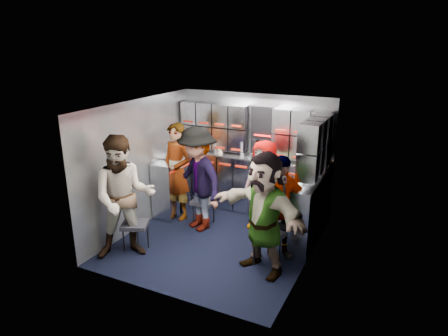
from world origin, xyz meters
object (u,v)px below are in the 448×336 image
at_px(jump_seat_near_left, 135,226).
at_px(jump_seat_mid_right, 282,222).
at_px(attendant_arc_b, 197,179).
at_px(attendant_arc_e, 264,213).
at_px(attendant_standing, 177,172).
at_px(attendant_arc_a, 124,198).
at_px(jump_seat_center, 267,201).
at_px(attendant_arc_c, 264,185).
at_px(jump_seat_mid_left, 203,203).
at_px(attendant_arc_d, 279,207).
at_px(jump_seat_near_right, 268,236).

xyz_separation_m(jump_seat_near_left, jump_seat_mid_right, (1.94, 0.94, 0.06)).
bearing_deg(attendant_arc_b, attendant_arc_e, -1.38).
xyz_separation_m(jump_seat_near_left, attendant_standing, (-0.05, 1.25, 0.46)).
distance_m(attendant_arc_a, attendant_arc_e, 1.94).
height_order(attendant_arc_a, attendant_arc_b, attendant_arc_a).
relative_size(jump_seat_center, attendant_arc_c, 0.31).
distance_m(jump_seat_near_left, jump_seat_mid_left, 1.30).
xyz_separation_m(attendant_arc_b, attendant_arc_e, (1.40, -0.72, -0.02)).
bearing_deg(jump_seat_mid_right, attendant_standing, 171.05).
bearing_deg(jump_seat_mid_right, attendant_arc_c, 131.81).
distance_m(jump_seat_mid_left, jump_seat_center, 1.07).
bearing_deg(attendant_arc_a, jump_seat_near_left, 52.39).
bearing_deg(jump_seat_center, attendant_arc_a, -127.67).
relative_size(attendant_arc_b, attendant_arc_d, 1.14).
bearing_deg(attendant_arc_d, jump_seat_mid_right, 49.55).
height_order(jump_seat_center, attendant_arc_a, attendant_arc_a).
relative_size(jump_seat_mid_left, attendant_arc_a, 0.24).
distance_m(jump_seat_mid_left, attendant_arc_d, 1.57).
bearing_deg(jump_seat_mid_left, attendant_standing, 174.92).
relative_size(jump_seat_mid_right, attendant_arc_e, 0.30).
height_order(jump_seat_mid_left, attendant_arc_a, attendant_arc_a).
height_order(jump_seat_near_left, jump_seat_near_right, jump_seat_near_right).
xyz_separation_m(jump_seat_mid_right, attendant_arc_e, (-0.06, -0.64, 0.39)).
bearing_deg(attendant_arc_e, jump_seat_mid_left, 169.40).
height_order(attendant_arc_a, attendant_arc_c, attendant_arc_a).
distance_m(attendant_arc_b, attendant_arc_e, 1.57).
height_order(jump_seat_near_right, attendant_arc_e, attendant_arc_e).
bearing_deg(attendant_arc_c, attendant_standing, -158.31).
distance_m(jump_seat_near_left, jump_seat_near_right, 1.94).
relative_size(attendant_standing, attendant_arc_c, 1.12).
bearing_deg(jump_seat_center, jump_seat_near_left, -130.52).
xyz_separation_m(jump_seat_near_right, attendant_arc_b, (-1.40, 0.54, 0.44)).
relative_size(attendant_arc_b, attendant_arc_c, 1.15).
xyz_separation_m(attendant_arc_a, attendant_arc_d, (1.94, 0.94, -0.14)).
xyz_separation_m(jump_seat_near_left, attendant_arc_d, (1.94, 0.76, 0.37)).
bearing_deg(attendant_standing, jump_seat_near_left, -74.65).
height_order(jump_seat_center, attendant_standing, attendant_standing).
xyz_separation_m(attendant_arc_c, attendant_arc_e, (0.44, -1.20, 0.09)).
xyz_separation_m(jump_seat_mid_right, attendant_arc_c, (-0.50, 0.56, 0.31)).
distance_m(jump_seat_center, attendant_arc_b, 1.24).
height_order(attendant_arc_a, attendant_arc_e, attendant_arc_a).
bearing_deg(attendant_arc_a, jump_seat_mid_left, 33.18).
bearing_deg(jump_seat_near_right, jump_seat_center, 110.31).
xyz_separation_m(jump_seat_near_right, attendant_arc_e, (-0.00, -0.18, 0.42)).
bearing_deg(attendant_arc_b, attendant_arc_c, 52.49).
distance_m(jump_seat_mid_left, attendant_standing, 0.70).
xyz_separation_m(jump_seat_mid_left, jump_seat_near_right, (1.40, -0.72, 0.03)).
bearing_deg(attendant_arc_a, jump_seat_center, 14.72).
bearing_deg(jump_seat_mid_right, attendant_arc_e, -95.28).
bearing_deg(jump_seat_mid_left, jump_seat_near_right, -27.35).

